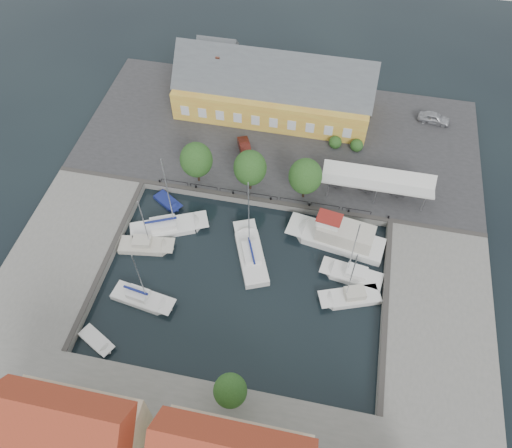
% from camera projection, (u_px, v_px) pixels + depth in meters
% --- Properties ---
extents(ground, '(140.00, 140.00, 0.00)m').
position_uv_depth(ground, '(246.00, 271.00, 59.02)').
color(ground, black).
rests_on(ground, ground).
extents(north_quay, '(56.00, 26.00, 1.00)m').
position_uv_depth(north_quay, '(280.00, 137.00, 72.26)').
color(north_quay, '#2D2D30').
rests_on(north_quay, ground).
extents(west_quay, '(12.00, 24.00, 1.00)m').
position_uv_depth(west_quay, '(64.00, 251.00, 60.13)').
color(west_quay, slate).
rests_on(west_quay, ground).
extents(east_quay, '(12.00, 24.00, 1.00)m').
position_uv_depth(east_quay, '(437.00, 318.00, 54.74)').
color(east_quay, slate).
rests_on(east_quay, ground).
extents(quay_edge_fittings, '(56.00, 24.72, 0.40)m').
position_uv_depth(quay_edge_fittings, '(254.00, 234.00, 60.99)').
color(quay_edge_fittings, '#383533').
rests_on(quay_edge_fittings, north_quay).
extents(warehouse, '(28.56, 14.00, 9.55)m').
position_uv_depth(warehouse, '(270.00, 90.00, 72.62)').
color(warehouse, gold).
rests_on(warehouse, north_quay).
extents(tent_canopy, '(14.00, 4.00, 2.83)m').
position_uv_depth(tent_canopy, '(378.00, 179.00, 62.97)').
color(tent_canopy, silver).
rests_on(tent_canopy, north_quay).
extents(quay_trees, '(18.20, 4.20, 6.30)m').
position_uv_depth(quay_trees, '(250.00, 168.00, 62.50)').
color(quay_trees, black).
rests_on(quay_trees, north_quay).
extents(car_silver, '(4.78, 2.41, 1.56)m').
position_uv_depth(car_silver, '(434.00, 118.00, 72.84)').
color(car_silver, '#ADAEB5').
rests_on(car_silver, north_quay).
extents(car_red, '(3.04, 4.45, 1.39)m').
position_uv_depth(car_red, '(245.00, 148.00, 69.20)').
color(car_red, '#571A13').
rests_on(car_red, north_quay).
extents(center_sailboat, '(6.16, 9.67, 12.90)m').
position_uv_depth(center_sailboat, '(251.00, 255.00, 59.96)').
color(center_sailboat, white).
rests_on(center_sailboat, ground).
extents(trawler, '(12.49, 5.45, 5.00)m').
position_uv_depth(trawler, '(339.00, 237.00, 60.75)').
color(trawler, white).
rests_on(trawler, ground).
extents(east_boat_a, '(7.59, 3.51, 10.54)m').
position_uv_depth(east_boat_a, '(353.00, 276.00, 58.33)').
color(east_boat_a, white).
rests_on(east_boat_a, ground).
extents(east_boat_b, '(7.35, 4.58, 9.84)m').
position_uv_depth(east_boat_b, '(351.00, 298.00, 56.58)').
color(east_boat_b, white).
rests_on(east_boat_b, ground).
extents(west_boat_a, '(9.97, 6.49, 12.81)m').
position_uv_depth(west_boat_a, '(167.00, 228.00, 62.57)').
color(west_boat_a, white).
rests_on(west_boat_a, ground).
extents(west_boat_b, '(7.00, 3.22, 9.49)m').
position_uv_depth(west_boat_b, '(145.00, 246.00, 60.87)').
color(west_boat_b, beige).
rests_on(west_boat_b, ground).
extents(west_boat_d, '(7.67, 3.32, 10.12)m').
position_uv_depth(west_boat_d, '(142.00, 299.00, 56.47)').
color(west_boat_d, white).
rests_on(west_boat_d, ground).
extents(launch_sw, '(4.58, 3.45, 0.98)m').
position_uv_depth(launch_sw, '(97.00, 341.00, 53.57)').
color(launch_sw, white).
rests_on(launch_sw, ground).
extents(launch_nw, '(4.40, 3.62, 0.88)m').
position_uv_depth(launch_nw, '(168.00, 202.00, 65.33)').
color(launch_nw, navy).
rests_on(launch_nw, ground).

